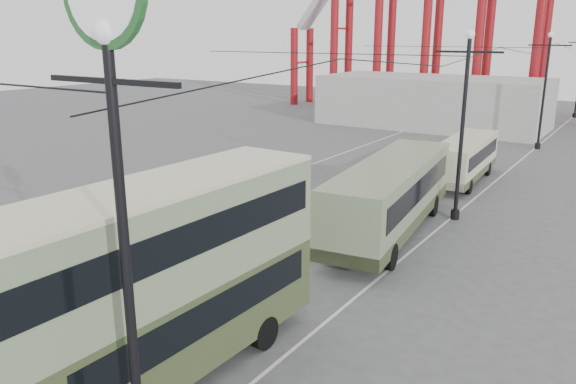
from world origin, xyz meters
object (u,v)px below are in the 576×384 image
Objects in this scene: double_decker_bus at (159,276)px; single_decker_cream at (465,158)px; pedestrian at (192,276)px; lamp_post_near at (113,107)px; single_decker_green at (391,194)px.

double_decker_bus reaches higher than single_decker_cream.
double_decker_bus is 5.46m from pedestrian.
single_decker_cream reaches higher than pedestrian.
single_decker_green is at bearing 96.40° from lamp_post_near.
lamp_post_near reaches higher than single_decker_cream.
single_decker_cream is (-1.93, 28.87, -6.30)m from lamp_post_near.
double_decker_bus is at bearing -98.22° from single_decker_green.
lamp_post_near reaches higher than single_decker_green.
single_decker_green is at bearing 90.60° from double_decker_bus.
lamp_post_near is 29.61m from single_decker_cream.
lamp_post_near reaches higher than pedestrian.
single_decker_cream is at bearing 91.12° from double_decker_bus.
single_decker_green is 10.70m from pedestrian.
pedestrian is (-3.10, -10.18, -1.08)m from single_decker_green.
double_decker_bus is 26.09m from single_decker_cream.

